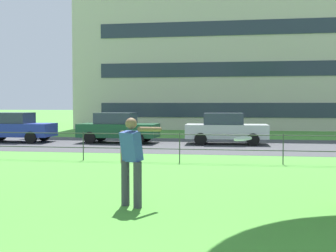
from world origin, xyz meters
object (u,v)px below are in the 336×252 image
person_thrower (132,159)px  frisbee (243,139)px  car_dark_green_far_right (118,128)px  car_silver_right (226,128)px  car_blue_center (15,127)px  apartment_building_background (260,18)px

person_thrower → frisbee: 2.54m
car_dark_green_far_right → car_silver_right: 5.47m
person_thrower → car_blue_center: 16.16m
frisbee → car_blue_center: bearing=128.6°
car_dark_green_far_right → car_blue_center: bearing=-176.7°
person_thrower → car_silver_right: bearing=83.7°
frisbee → car_dark_green_far_right: bearing=112.2°
car_dark_green_far_right → car_silver_right: size_ratio=1.00×
person_thrower → car_silver_right: person_thrower is taller
car_silver_right → car_dark_green_far_right: bearing=-178.8°
car_silver_right → person_thrower: bearing=-96.3°
person_thrower → apartment_building_background: apartment_building_background is taller
person_thrower → car_blue_center: size_ratio=0.42×
car_dark_green_far_right → apartment_building_background: size_ratio=0.13×
frisbee → car_blue_center: size_ratio=0.09×
car_blue_center → apartment_building_background: (13.48, 17.25, 8.66)m
apartment_building_background → frisbee: bearing=-93.5°
person_thrower → car_dark_green_far_right: size_ratio=0.42×
car_blue_center → car_dark_green_far_right: size_ratio=1.00×
car_dark_green_far_right → apartment_building_background: bearing=64.8°
person_thrower → car_silver_right: 13.59m
car_blue_center → car_silver_right: (10.97, 0.43, 0.00)m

